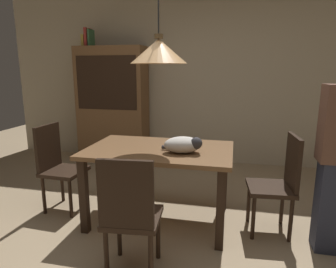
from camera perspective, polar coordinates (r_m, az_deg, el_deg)
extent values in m
plane|color=tan|center=(2.72, -2.94, -21.15)|extent=(10.00, 10.00, 0.00)
cube|color=beige|center=(4.87, 5.38, 11.68)|extent=(6.40, 0.10, 2.90)
cube|color=brown|center=(2.90, -1.66, -3.11)|extent=(1.40, 0.90, 0.04)
cube|color=black|center=(2.90, -15.83, -11.47)|extent=(0.07, 0.07, 0.71)
cube|color=black|center=(2.58, 10.03, -14.19)|extent=(0.07, 0.07, 0.71)
cube|color=black|center=(3.55, -9.86, -6.68)|extent=(0.07, 0.07, 0.71)
cube|color=black|center=(3.30, 10.69, -8.20)|extent=(0.07, 0.07, 0.71)
cube|color=black|center=(2.29, -6.72, -15.61)|extent=(0.44, 0.44, 0.04)
cube|color=black|center=(2.02, -8.15, -11.43)|extent=(0.38, 0.07, 0.48)
cylinder|color=black|center=(2.51, -1.92, -18.75)|extent=(0.04, 0.04, 0.41)
cylinder|color=black|center=(2.57, -9.34, -18.07)|extent=(0.04, 0.04, 0.41)
cylinder|color=black|center=(2.25, -3.31, -22.92)|extent=(0.04, 0.04, 0.41)
cylinder|color=black|center=(2.32, -11.73, -21.95)|extent=(0.04, 0.04, 0.41)
cube|color=black|center=(2.93, 19.01, -9.80)|extent=(0.43, 0.43, 0.04)
cube|color=black|center=(2.89, 22.88, -4.97)|extent=(0.07, 0.38, 0.48)
cylinder|color=black|center=(3.14, 15.22, -12.53)|extent=(0.04, 0.04, 0.41)
cylinder|color=black|center=(2.85, 16.05, -15.20)|extent=(0.04, 0.04, 0.41)
cylinder|color=black|center=(3.20, 21.05, -12.46)|extent=(0.04, 0.04, 0.41)
cylinder|color=black|center=(2.92, 22.49, -15.04)|extent=(0.04, 0.04, 0.41)
cube|color=black|center=(3.39, -19.23, -6.80)|extent=(0.42, 0.42, 0.04)
cube|color=black|center=(3.42, -22.02, -2.29)|extent=(0.06, 0.38, 0.48)
cylinder|color=black|center=(3.26, -18.20, -11.73)|extent=(0.04, 0.04, 0.41)
cylinder|color=black|center=(3.51, -15.29, -9.80)|extent=(0.04, 0.04, 0.41)
cylinder|color=black|center=(3.44, -22.73, -10.80)|extent=(0.04, 0.04, 0.41)
cylinder|color=black|center=(3.68, -19.64, -9.06)|extent=(0.04, 0.04, 0.41)
ellipsoid|color=silver|center=(2.72, 2.81, -2.06)|extent=(0.39, 0.30, 0.15)
sphere|color=#333338|center=(2.68, 5.43, -1.78)|extent=(0.11, 0.11, 0.11)
cylinder|color=#333338|center=(2.81, 0.62, -2.62)|extent=(0.18, 0.04, 0.04)
cone|color=#E0A86B|center=(2.80, -1.79, 15.59)|extent=(0.52, 0.52, 0.22)
cylinder|color=#513D23|center=(2.81, -1.80, 18.24)|extent=(0.08, 0.08, 0.04)
cube|color=brown|center=(4.93, -10.53, 5.42)|extent=(1.10, 0.44, 1.85)
cube|color=black|center=(4.70, -11.78, 9.56)|extent=(0.97, 0.01, 0.81)
cube|color=black|center=(5.11, -10.14, -4.48)|extent=(1.12, 0.45, 0.08)
cube|color=gold|center=(5.10, -15.62, 16.84)|extent=(0.04, 0.20, 0.18)
cube|color=#B73833|center=(5.08, -15.06, 17.45)|extent=(0.04, 0.22, 0.28)
cube|color=#427A4C|center=(5.06, -14.54, 17.39)|extent=(0.03, 0.20, 0.26)
cube|color=#2D3347|center=(2.88, 29.47, -12.09)|extent=(0.30, 0.20, 0.77)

